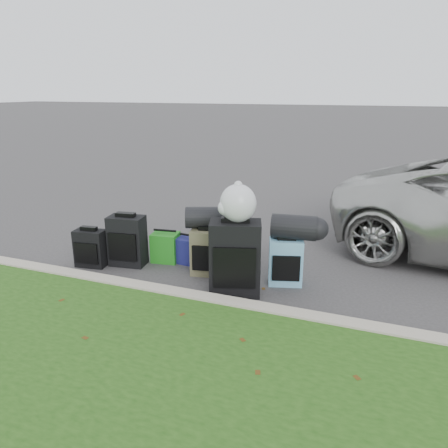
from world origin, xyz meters
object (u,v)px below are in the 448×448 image
(suitcase_small_black, at_px, (91,248))
(suitcase_teal, at_px, (286,262))
(suitcase_large_black_left, at_px, (127,241))
(suitcase_large_black_right, at_px, (235,258))
(suitcase_olive, at_px, (208,252))
(tote_navy, at_px, (190,250))
(tote_green, at_px, (166,247))

(suitcase_small_black, height_order, suitcase_teal, suitcase_teal)
(suitcase_small_black, distance_m, suitcase_large_black_left, 0.48)
(suitcase_small_black, bearing_deg, suitcase_large_black_left, 19.07)
(suitcase_small_black, relative_size, suitcase_large_black_right, 0.58)
(suitcase_olive, xyz_separation_m, tote_navy, (-0.36, 0.24, -0.11))
(tote_green, bearing_deg, suitcase_large_black_right, -33.42)
(suitcase_large_black_right, bearing_deg, tote_green, 136.82)
(tote_green, bearing_deg, suitcase_large_black_left, -152.21)
(tote_green, xyz_separation_m, tote_navy, (0.33, 0.06, -0.02))
(tote_navy, bearing_deg, suitcase_olive, -27.89)
(tote_green, relative_size, tote_navy, 1.13)
(suitcase_teal, height_order, tote_navy, suitcase_teal)
(suitcase_small_black, distance_m, suitcase_large_black_right, 2.00)
(suitcase_large_black_left, relative_size, suitcase_teal, 1.19)
(suitcase_teal, relative_size, tote_green, 1.42)
(suitcase_large_black_left, xyz_separation_m, tote_green, (0.40, 0.28, -0.13))
(suitcase_small_black, relative_size, tote_green, 1.25)
(suitcase_small_black, bearing_deg, suitcase_olive, 3.87)
(suitcase_small_black, distance_m, tote_green, 0.95)
(suitcase_teal, distance_m, tote_navy, 1.33)
(tote_navy, bearing_deg, suitcase_small_black, -148.67)
(suitcase_large_black_left, distance_m, suitcase_large_black_right, 1.60)
(suitcase_large_black_left, xyz_separation_m, suitcase_olive, (1.09, 0.10, -0.04))
(tote_green, bearing_deg, suitcase_olive, -22.77)
(suitcase_large_black_left, xyz_separation_m, suitcase_teal, (2.04, 0.15, -0.05))
(suitcase_small_black, xyz_separation_m, suitcase_olive, (1.51, 0.31, 0.04))
(suitcase_teal, xyz_separation_m, tote_green, (-1.64, 0.13, -0.08))
(tote_navy, bearing_deg, suitcase_teal, -2.64)
(suitcase_small_black, bearing_deg, tote_green, 23.56)
(suitcase_small_black, bearing_deg, suitcase_large_black_right, -9.71)
(suitcase_large_black_left, bearing_deg, suitcase_olive, -3.35)
(suitcase_large_black_left, bearing_deg, suitcase_large_black_right, -18.61)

